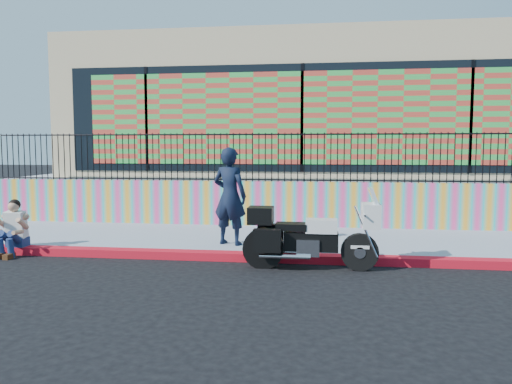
# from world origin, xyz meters

# --- Properties ---
(ground) EXTENTS (90.00, 90.00, 0.00)m
(ground) POSITION_xyz_m (0.00, 0.00, 0.00)
(ground) COLOR black
(ground) RESTS_ON ground
(red_curb) EXTENTS (16.00, 0.30, 0.15)m
(red_curb) POSITION_xyz_m (0.00, 0.00, 0.07)
(red_curb) COLOR red
(red_curb) RESTS_ON ground
(sidewalk) EXTENTS (16.00, 3.00, 0.15)m
(sidewalk) POSITION_xyz_m (0.00, 1.65, 0.07)
(sidewalk) COLOR #919AAF
(sidewalk) RESTS_ON ground
(mural_wall) EXTENTS (16.00, 0.20, 1.10)m
(mural_wall) POSITION_xyz_m (0.00, 3.25, 0.70)
(mural_wall) COLOR #FF438E
(mural_wall) RESTS_ON sidewalk
(metal_fence) EXTENTS (15.80, 0.04, 1.20)m
(metal_fence) POSITION_xyz_m (0.00, 3.25, 1.85)
(metal_fence) COLOR black
(metal_fence) RESTS_ON mural_wall
(elevated_platform) EXTENTS (16.00, 10.00, 1.25)m
(elevated_platform) POSITION_xyz_m (0.00, 8.35, 0.62)
(elevated_platform) COLOR #919AAF
(elevated_platform) RESTS_ON ground
(storefront_building) EXTENTS (14.00, 8.06, 4.00)m
(storefront_building) POSITION_xyz_m (0.00, 8.13, 3.25)
(storefront_building) COLOR #CCB488
(storefront_building) RESTS_ON elevated_platform
(police_motorcycle) EXTENTS (2.29, 0.76, 1.43)m
(police_motorcycle) POSITION_xyz_m (0.32, -0.48, 0.60)
(police_motorcycle) COLOR black
(police_motorcycle) RESTS_ON ground
(police_officer) EXTENTS (0.82, 0.67, 1.95)m
(police_officer) POSITION_xyz_m (-1.29, 0.75, 1.12)
(police_officer) COLOR black
(police_officer) RESTS_ON sidewalk
(seated_man) EXTENTS (0.54, 0.71, 1.06)m
(seated_man) POSITION_xyz_m (-5.41, -0.19, 0.45)
(seated_man) COLOR navy
(seated_man) RESTS_ON ground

